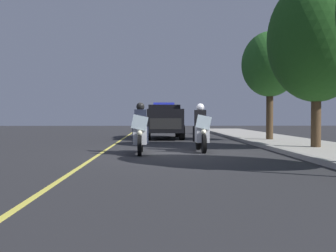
# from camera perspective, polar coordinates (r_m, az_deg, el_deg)

# --- Properties ---
(ground_plane) EXTENTS (80.00, 80.00, 0.00)m
(ground_plane) POSITION_cam_1_polar(r_m,az_deg,el_deg) (12.88, 0.13, -4.11)
(ground_plane) COLOR #28282B
(curb_strip) EXTENTS (48.00, 0.24, 0.15)m
(curb_strip) POSITION_cam_1_polar(r_m,az_deg,el_deg) (13.56, 16.76, -3.57)
(curb_strip) COLOR #9E9B93
(curb_strip) RESTS_ON ground
(lane_stripe_center) EXTENTS (48.00, 0.12, 0.01)m
(lane_stripe_center) POSITION_cam_1_polar(r_m,az_deg,el_deg) (13.00, -10.04, -4.06)
(lane_stripe_center) COLOR #E0D14C
(lane_stripe_center) RESTS_ON ground
(police_motorcycle_lead_left) EXTENTS (2.14, 0.56, 1.72)m
(police_motorcycle_lead_left) POSITION_cam_1_polar(r_m,az_deg,el_deg) (12.78, -4.16, -1.01)
(police_motorcycle_lead_left) COLOR black
(police_motorcycle_lead_left) RESTS_ON ground
(police_motorcycle_lead_right) EXTENTS (2.14, 0.56, 1.72)m
(police_motorcycle_lead_right) POSITION_cam_1_polar(r_m,az_deg,el_deg) (13.68, 4.94, -0.86)
(police_motorcycle_lead_right) COLOR black
(police_motorcycle_lead_right) RESTS_ON ground
(police_suv) EXTENTS (4.94, 2.14, 2.05)m
(police_suv) POSITION_cam_1_polar(r_m,az_deg,el_deg) (21.78, -0.62, 0.94)
(police_suv) COLOR black
(police_suv) RESTS_ON ground
(cyclist_background) EXTENTS (1.76, 0.32, 1.69)m
(cyclist_background) POSITION_cam_1_polar(r_m,az_deg,el_deg) (27.43, 5.25, 0.56)
(cyclist_background) COLOR black
(cyclist_background) RESTS_ON ground
(tree_mid_block) EXTENTS (3.64, 3.64, 6.35)m
(tree_mid_block) POSITION_cam_1_polar(r_m,az_deg,el_deg) (15.65, 21.31, 11.87)
(tree_mid_block) COLOR #42301E
(tree_mid_block) RESTS_ON sidewalk_strip
(tree_far_back) EXTENTS (2.84, 2.84, 5.43)m
(tree_far_back) POSITION_cam_1_polar(r_m,az_deg,el_deg) (20.13, 14.98, 8.83)
(tree_far_back) COLOR #42301E
(tree_far_back) RESTS_ON sidewalk_strip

